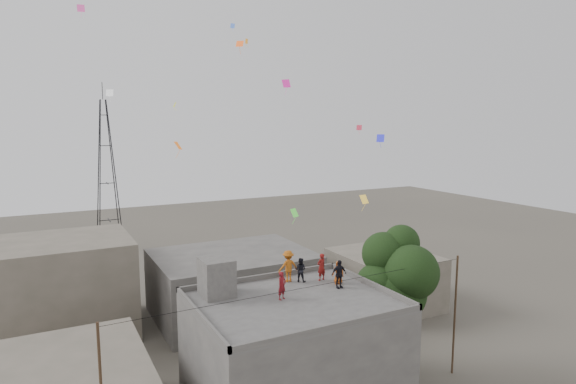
% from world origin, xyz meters
% --- Properties ---
extents(main_building, '(10.00, 8.00, 6.10)m').
position_xyz_m(main_building, '(0.00, 0.00, 3.05)').
color(main_building, '#4E4B48').
rests_on(main_building, ground).
extents(parapet, '(10.00, 8.00, 0.30)m').
position_xyz_m(parapet, '(0.00, 0.00, 6.25)').
color(parapet, '#4E4B48').
rests_on(parapet, main_building).
extents(stair_head_box, '(1.60, 1.80, 2.00)m').
position_xyz_m(stair_head_box, '(-3.20, 2.60, 7.10)').
color(stair_head_box, '#4E4B48').
rests_on(stair_head_box, main_building).
extents(neighbor_north, '(12.00, 9.00, 5.00)m').
position_xyz_m(neighbor_north, '(2.00, 14.00, 2.50)').
color(neighbor_north, '#4E4B48').
rests_on(neighbor_north, ground).
extents(neighbor_northwest, '(9.00, 8.00, 7.00)m').
position_xyz_m(neighbor_northwest, '(-10.00, 16.00, 3.50)').
color(neighbor_northwest, '#5E584A').
rests_on(neighbor_northwest, ground).
extents(neighbor_east, '(7.00, 8.00, 4.40)m').
position_xyz_m(neighbor_east, '(14.00, 10.00, 2.20)').
color(neighbor_east, '#5E584A').
rests_on(neighbor_east, ground).
extents(tree, '(4.90, 4.60, 9.10)m').
position_xyz_m(tree, '(7.37, 0.60, 6.10)').
color(tree, black).
rests_on(tree, ground).
extents(utility_line, '(20.12, 0.62, 7.40)m').
position_xyz_m(utility_line, '(0.50, -1.25, 3.83)').
color(utility_line, black).
rests_on(utility_line, ground).
extents(transmission_tower, '(2.97, 2.97, 20.01)m').
position_xyz_m(transmission_tower, '(-4.00, 40.00, 9.07)').
color(transmission_tower, black).
rests_on(transmission_tower, ground).
extents(person_red_adult, '(0.65, 0.50, 1.59)m').
position_xyz_m(person_red_adult, '(3.03, 2.20, 6.90)').
color(person_red_adult, maroon).
rests_on(person_red_adult, main_building).
extents(person_orange_child, '(0.76, 0.74, 1.32)m').
position_xyz_m(person_orange_child, '(3.56, 1.22, 6.76)').
color(person_orange_child, '#C45316').
rests_on(person_orange_child, main_building).
extents(person_dark_child, '(0.85, 0.85, 1.39)m').
position_xyz_m(person_dark_child, '(1.84, 2.55, 6.80)').
color(person_dark_child, black).
rests_on(person_dark_child, main_building).
extents(person_dark_adult, '(0.94, 0.43, 1.58)m').
position_xyz_m(person_dark_adult, '(3.19, 0.60, 6.89)').
color(person_dark_adult, black).
rests_on(person_dark_adult, main_building).
extents(person_orange_adult, '(1.20, 0.71, 1.83)m').
position_xyz_m(person_orange_adult, '(1.20, 2.87, 7.02)').
color(person_orange_adult, '#AF5614').
rests_on(person_orange_adult, main_building).
extents(person_red_child, '(0.63, 0.53, 1.47)m').
position_xyz_m(person_red_child, '(-0.40, 0.48, 6.83)').
color(person_red_child, maroon).
rests_on(person_red_child, main_building).
extents(kites, '(18.45, 16.40, 12.93)m').
position_xyz_m(kites, '(1.59, 6.49, 15.70)').
color(kites, orange).
rests_on(kites, ground).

